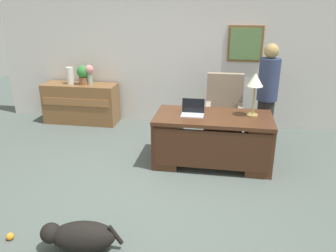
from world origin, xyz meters
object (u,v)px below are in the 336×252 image
object	(u,v)px
vase_empty	(70,76)
dog_toy_ball	(10,236)
dog_lying	(80,236)
desk	(212,139)
person_standing	(267,96)
vase_with_flowers	(89,72)
armchair	(224,114)
credenza	(81,103)
laptop	(193,111)
desk_lamp	(255,83)
potted_plant	(83,74)

from	to	relation	value
vase_empty	dog_toy_ball	size ratio (longest dim) A/B	4.17
dog_lying	vase_empty	bearing A→B (deg)	114.73
desk	person_standing	xyz separation A→B (m)	(0.80, 0.77, 0.47)
desk	vase_with_flowers	size ratio (longest dim) A/B	4.45
desk	vase_with_flowers	world-z (taller)	vase_with_flowers
armchair	vase_with_flowers	bearing A→B (deg)	167.34
credenza	vase_with_flowers	distance (m)	0.66
credenza	laptop	distance (m)	2.75
armchair	desk_lamp	distance (m)	1.11
dog_lying	laptop	size ratio (longest dim) A/B	2.47
credenza	vase_with_flowers	bearing A→B (deg)	0.36
dog_lying	armchair	bearing A→B (deg)	66.09
credenza	potted_plant	world-z (taller)	potted_plant
dog_lying	desk_lamp	world-z (taller)	desk_lamp
credenza	vase_with_flowers	xyz separation A→B (m)	(0.22, 0.00, 0.62)
laptop	potted_plant	bearing A→B (deg)	147.64
desk	armchair	size ratio (longest dim) A/B	1.44
dog_lying	desk_lamp	bearing A→B (deg)	52.21
person_standing	vase_with_flowers	size ratio (longest dim) A/B	4.49
armchair	vase_empty	size ratio (longest dim) A/B	3.63
person_standing	credenza	bearing A→B (deg)	169.01
credenza	armchair	xyz separation A→B (m)	(2.76, -0.57, 0.12)
desk	armchair	bearing A→B (deg)	80.63
laptop	vase_empty	size ratio (longest dim) A/B	1.01
credenza	person_standing	size ratio (longest dim) A/B	0.85
laptop	dog_toy_ball	distance (m)	2.77
person_standing	dog_lying	bearing A→B (deg)	-124.52
vase_empty	credenza	bearing A→B (deg)	-0.47
person_standing	laptop	xyz separation A→B (m)	(-1.10, -0.74, -0.07)
laptop	desk_lamp	bearing A→B (deg)	6.05
person_standing	vase_empty	size ratio (longest dim) A/B	5.28
vase_with_flowers	vase_empty	distance (m)	0.40
potted_plant	vase_empty	bearing A→B (deg)	180.00
desk	credenza	xyz separation A→B (m)	(-2.62, 1.43, -0.02)
desk	potted_plant	bearing A→B (deg)	150.40
potted_plant	vase_with_flowers	bearing A→B (deg)	0.00
desk	dog_lying	bearing A→B (deg)	-119.15
credenza	dog_lying	size ratio (longest dim) A/B	1.80
dog_lying	desk_lamp	size ratio (longest dim) A/B	1.29
credenza	laptop	world-z (taller)	laptop
credenza	laptop	bearing A→B (deg)	-31.21
desk	person_standing	size ratio (longest dim) A/B	0.99
dog_lying	desk	bearing A→B (deg)	60.85
laptop	dog_toy_ball	world-z (taller)	laptop
armchair	vase_with_flowers	world-z (taller)	armchair
vase_with_flowers	dog_toy_ball	xyz separation A→B (m)	(0.47, -3.51, -0.97)
person_standing	potted_plant	bearing A→B (deg)	168.66
person_standing	armchair	bearing A→B (deg)	171.79
vase_with_flowers	dog_toy_ball	world-z (taller)	vase_with_flowers
dog_toy_ball	laptop	bearing A→B (deg)	52.07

